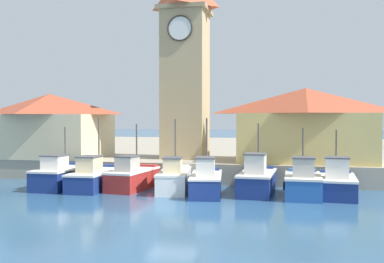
# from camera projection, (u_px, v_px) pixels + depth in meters

# --- Properties ---
(ground_plane) EXTENTS (300.00, 300.00, 0.00)m
(ground_plane) POSITION_uv_depth(u_px,v_px,m) (173.00, 206.00, 22.80)
(ground_plane) COLOR #2D567A
(quay_wharf) EXTENTS (120.00, 40.00, 1.39)m
(quay_wharf) POSITION_uv_depth(u_px,v_px,m) (235.00, 152.00, 49.48)
(quay_wharf) COLOR #9E937F
(quay_wharf) RESTS_ON ground
(fishing_boat_far_left) EXTENTS (2.16, 4.69, 3.89)m
(fishing_boat_far_left) POSITION_uv_depth(u_px,v_px,m) (61.00, 176.00, 28.61)
(fishing_boat_far_left) COLOR navy
(fishing_boat_far_left) RESTS_ON ground
(fishing_boat_left_outer) EXTENTS (2.16, 5.32, 4.47)m
(fishing_boat_left_outer) POSITION_uv_depth(u_px,v_px,m) (95.00, 177.00, 28.28)
(fishing_boat_left_outer) COLOR navy
(fishing_boat_left_outer) RESTS_ON ground
(fishing_boat_left_inner) EXTENTS (2.35, 4.67, 4.09)m
(fishing_boat_left_inner) POSITION_uv_depth(u_px,v_px,m) (133.00, 177.00, 28.13)
(fishing_boat_left_inner) COLOR #AD2823
(fishing_boat_left_inner) RESTS_ON ground
(fishing_boat_mid_left) EXTENTS (2.49, 5.25, 4.40)m
(fishing_boat_mid_left) POSITION_uv_depth(u_px,v_px,m) (174.00, 178.00, 27.55)
(fishing_boat_mid_left) COLOR silver
(fishing_boat_mid_left) RESTS_ON ground
(fishing_boat_center) EXTENTS (2.37, 4.88, 4.46)m
(fishing_boat_center) POSITION_uv_depth(u_px,v_px,m) (206.00, 181.00, 26.08)
(fishing_boat_center) COLOR navy
(fishing_boat_center) RESTS_ON ground
(fishing_boat_mid_right) EXTENTS (2.15, 4.80, 4.15)m
(fishing_boat_mid_right) POSITION_uv_depth(u_px,v_px,m) (257.00, 180.00, 26.40)
(fishing_boat_mid_right) COLOR navy
(fishing_boat_mid_right) RESTS_ON ground
(fishing_boat_right_inner) EXTENTS (2.12, 4.12, 3.89)m
(fishing_boat_right_inner) POSITION_uv_depth(u_px,v_px,m) (303.00, 183.00, 25.34)
(fishing_boat_right_inner) COLOR #2356A8
(fishing_boat_right_inner) RESTS_ON ground
(fishing_boat_right_outer) EXTENTS (2.40, 4.48, 3.78)m
(fishing_boat_right_outer) POSITION_uv_depth(u_px,v_px,m) (336.00, 183.00, 25.42)
(fishing_boat_right_outer) COLOR navy
(fishing_boat_right_outer) RESTS_ON ground
(clock_tower) EXTENTS (3.73, 3.73, 15.92)m
(clock_tower) POSITION_uv_depth(u_px,v_px,m) (185.00, 59.00, 34.21)
(clock_tower) COLOR tan
(clock_tower) RESTS_ON quay_wharf
(warehouse_left) EXTENTS (8.84, 6.73, 4.98)m
(warehouse_left) POSITION_uv_depth(u_px,v_px,m) (50.00, 125.00, 35.53)
(warehouse_left) COLOR beige
(warehouse_left) RESTS_ON quay_wharf
(warehouse_right) EXTENTS (9.52, 5.83, 5.17)m
(warehouse_right) POSITION_uv_depth(u_px,v_px,m) (305.00, 124.00, 31.47)
(warehouse_right) COLOR tan
(warehouse_right) RESTS_ON quay_wharf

